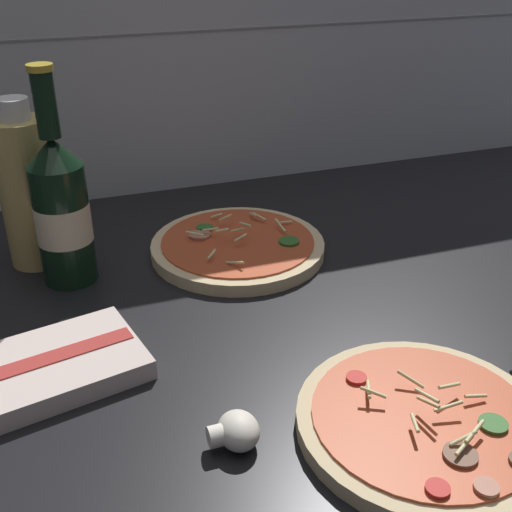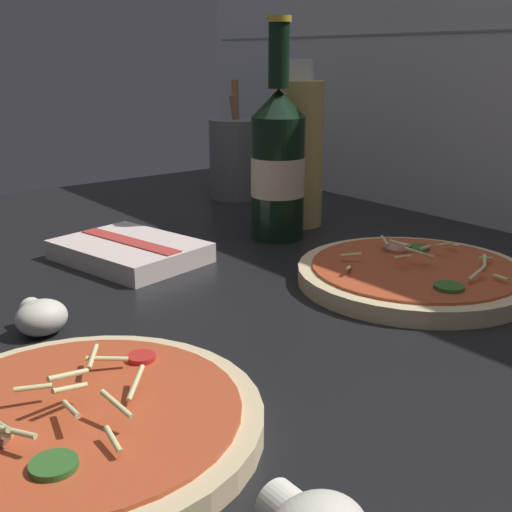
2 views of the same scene
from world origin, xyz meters
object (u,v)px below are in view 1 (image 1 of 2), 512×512
object	(u,v)px
beer_bottle	(61,209)
mushroom_left	(236,431)
oil_bottle	(28,191)
pizza_near	(423,422)
dish_towel	(61,364)
pizza_far	(238,246)

from	to	relation	value
beer_bottle	mushroom_left	world-z (taller)	beer_bottle
mushroom_left	oil_bottle	bearing A→B (deg)	109.37
pizza_near	dish_towel	xyz separation A→B (cm)	(-32.50, 20.73, 0.23)
pizza_far	beer_bottle	size ratio (longest dim) A/B	0.88
beer_bottle	dish_towel	distance (cm)	23.30
dish_towel	mushroom_left	bearing A→B (deg)	-48.28
pizza_near	oil_bottle	world-z (taller)	oil_bottle
oil_bottle	mushroom_left	world-z (taller)	oil_bottle
mushroom_left	dish_towel	world-z (taller)	mushroom_left
beer_bottle	oil_bottle	distance (cm)	8.05
beer_bottle	pizza_near	bearing A→B (deg)	-54.84
mushroom_left	dish_towel	xyz separation A→B (cm)	(-14.76, 16.56, -0.42)
beer_bottle	dish_towel	size ratio (longest dim) A/B	1.49
dish_towel	beer_bottle	bearing A→B (deg)	82.00
mushroom_left	dish_towel	bearing A→B (deg)	131.72
pizza_near	mushroom_left	size ratio (longest dim) A/B	5.02
beer_bottle	mushroom_left	bearing A→B (deg)	-72.66
pizza_near	oil_bottle	xyz separation A→B (cm)	(-33.46, 48.92, 9.91)
pizza_far	dish_towel	bearing A→B (deg)	-142.43
pizza_near	beer_bottle	distance (cm)	52.13
pizza_far	oil_bottle	bearing A→B (deg)	165.20
oil_bottle	mushroom_left	size ratio (longest dim) A/B	4.82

